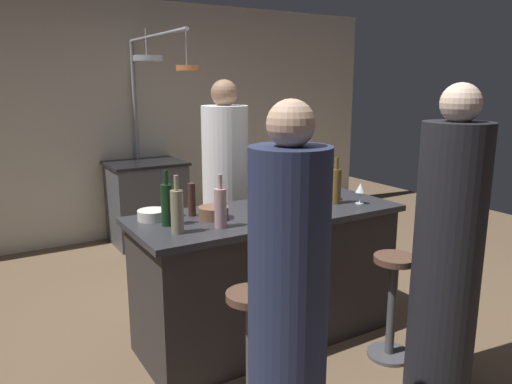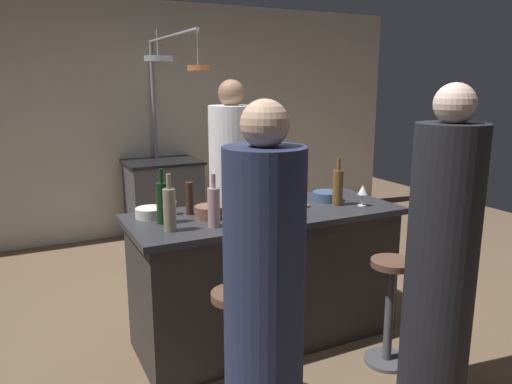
{
  "view_description": "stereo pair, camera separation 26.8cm",
  "coord_description": "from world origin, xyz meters",
  "px_view_note": "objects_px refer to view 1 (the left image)",
  "views": [
    {
      "loc": [
        -1.68,
        -2.63,
        1.73
      ],
      "look_at": [
        0.0,
        0.15,
        1.0
      ],
      "focal_mm": 34.49,
      "sensor_mm": 36.0,
      "label": 1
    },
    {
      "loc": [
        -1.45,
        -2.75,
        1.73
      ],
      "look_at": [
        0.0,
        0.15,
        1.0
      ],
      "focal_mm": 34.49,
      "sensor_mm": 36.0,
      "label": 2
    }
  ],
  "objects_px": {
    "wine_bottle_green": "(287,201)",
    "wine_glass_by_chef": "(173,200)",
    "mixing_bowl_wooden": "(213,213)",
    "mixing_bowl_ceramic": "(152,215)",
    "bar_stool_left": "(251,347)",
    "guest_right": "(447,256)",
    "mixing_bowl_blue": "(324,195)",
    "pepper_mill": "(192,200)",
    "wine_glass_near_right_guest": "(360,189)",
    "wine_bottle_amber": "(336,185)",
    "bar_stool_right": "(392,302)",
    "stove_range": "(147,202)",
    "wine_bottle_white": "(177,211)",
    "wine_bottle_red": "(167,204)",
    "chef": "(226,197)",
    "cutting_board": "(281,205)",
    "wine_bottle_rose": "(220,207)",
    "guest_left": "(288,306)"
  },
  "relations": [
    {
      "from": "wine_bottle_green",
      "to": "wine_glass_by_chef",
      "type": "relative_size",
      "value": 2.09
    },
    {
      "from": "mixing_bowl_wooden",
      "to": "mixing_bowl_ceramic",
      "type": "bearing_deg",
      "value": 152.94
    },
    {
      "from": "mixing_bowl_wooden",
      "to": "bar_stool_left",
      "type": "bearing_deg",
      "value": -99.91
    },
    {
      "from": "guest_right",
      "to": "mixing_bowl_blue",
      "type": "distance_m",
      "value": 1.08
    },
    {
      "from": "bar_stool_left",
      "to": "pepper_mill",
      "type": "bearing_deg",
      "value": 88.07
    },
    {
      "from": "mixing_bowl_ceramic",
      "to": "wine_glass_near_right_guest",
      "type": "bearing_deg",
      "value": -14.6
    },
    {
      "from": "wine_glass_near_right_guest",
      "to": "wine_bottle_amber",
      "type": "bearing_deg",
      "value": 144.4
    },
    {
      "from": "bar_stool_left",
      "to": "bar_stool_right",
      "type": "distance_m",
      "value": 1.03
    },
    {
      "from": "stove_range",
      "to": "wine_glass_near_right_guest",
      "type": "bearing_deg",
      "value": -75.93
    },
    {
      "from": "wine_bottle_white",
      "to": "wine_bottle_red",
      "type": "distance_m",
      "value": 0.17
    },
    {
      "from": "mixing_bowl_wooden",
      "to": "mixing_bowl_blue",
      "type": "relative_size",
      "value": 0.91
    },
    {
      "from": "guest_right",
      "to": "pepper_mill",
      "type": "height_order",
      "value": "guest_right"
    },
    {
      "from": "wine_bottle_amber",
      "to": "wine_glass_near_right_guest",
      "type": "xyz_separation_m",
      "value": [
        0.14,
        -0.1,
        -0.02
      ]
    },
    {
      "from": "wine_bottle_amber",
      "to": "mixing_bowl_ceramic",
      "type": "xyz_separation_m",
      "value": [
        -1.24,
        0.26,
        -0.1
      ]
    },
    {
      "from": "guest_right",
      "to": "wine_bottle_white",
      "type": "distance_m",
      "value": 1.5
    },
    {
      "from": "wine_bottle_white",
      "to": "wine_glass_by_chef",
      "type": "distance_m",
      "value": 0.36
    },
    {
      "from": "chef",
      "to": "bar_stool_right",
      "type": "distance_m",
      "value": 1.57
    },
    {
      "from": "guest_right",
      "to": "cutting_board",
      "type": "relative_size",
      "value": 5.4
    },
    {
      "from": "bar_stool_left",
      "to": "wine_glass_near_right_guest",
      "type": "distance_m",
      "value": 1.39
    },
    {
      "from": "wine_bottle_rose",
      "to": "mixing_bowl_blue",
      "type": "distance_m",
      "value": 1.0
    },
    {
      "from": "guest_right",
      "to": "mixing_bowl_wooden",
      "type": "height_order",
      "value": "guest_right"
    },
    {
      "from": "guest_left",
      "to": "wine_bottle_red",
      "type": "bearing_deg",
      "value": 97.98
    },
    {
      "from": "wine_bottle_amber",
      "to": "mixing_bowl_wooden",
      "type": "relative_size",
      "value": 1.75
    },
    {
      "from": "wine_bottle_amber",
      "to": "bar_stool_left",
      "type": "bearing_deg",
      "value": -151.34
    },
    {
      "from": "guest_left",
      "to": "wine_bottle_white",
      "type": "bearing_deg",
      "value": 100.09
    },
    {
      "from": "guest_right",
      "to": "wine_bottle_rose",
      "type": "distance_m",
      "value": 1.28
    },
    {
      "from": "bar_stool_right",
      "to": "wine_glass_by_chef",
      "type": "height_order",
      "value": "wine_glass_by_chef"
    },
    {
      "from": "chef",
      "to": "mixing_bowl_wooden",
      "type": "relative_size",
      "value": 9.35
    },
    {
      "from": "wine_bottle_white",
      "to": "wine_bottle_green",
      "type": "height_order",
      "value": "wine_bottle_white"
    },
    {
      "from": "pepper_mill",
      "to": "wine_bottle_red",
      "type": "bearing_deg",
      "value": -150.05
    },
    {
      "from": "stove_range",
      "to": "wine_bottle_amber",
      "type": "xyz_separation_m",
      "value": [
        0.52,
        -2.52,
        0.58
      ]
    },
    {
      "from": "chef",
      "to": "wine_glass_near_right_guest",
      "type": "height_order",
      "value": "chef"
    },
    {
      "from": "guest_right",
      "to": "wine_bottle_green",
      "type": "distance_m",
      "value": 0.95
    },
    {
      "from": "chef",
      "to": "wine_bottle_red",
      "type": "bearing_deg",
      "value": -135.23
    },
    {
      "from": "cutting_board",
      "to": "mixing_bowl_blue",
      "type": "relative_size",
      "value": 1.56
    },
    {
      "from": "chef",
      "to": "wine_bottle_white",
      "type": "bearing_deg",
      "value": -129.9
    },
    {
      "from": "pepper_mill",
      "to": "cutting_board",
      "type": "bearing_deg",
      "value": -7.98
    },
    {
      "from": "wine_glass_by_chef",
      "to": "wine_bottle_rose",
      "type": "bearing_deg",
      "value": -69.09
    },
    {
      "from": "stove_range",
      "to": "wine_glass_near_right_guest",
      "type": "xyz_separation_m",
      "value": [
        0.65,
        -2.61,
        0.56
      ]
    },
    {
      "from": "wine_bottle_white",
      "to": "wine_bottle_rose",
      "type": "bearing_deg",
      "value": -5.98
    },
    {
      "from": "guest_right",
      "to": "bar_stool_right",
      "type": "bearing_deg",
      "value": 87.18
    },
    {
      "from": "mixing_bowl_ceramic",
      "to": "pepper_mill",
      "type": "bearing_deg",
      "value": -9.4
    },
    {
      "from": "bar_stool_right",
      "to": "pepper_mill",
      "type": "relative_size",
      "value": 3.24
    },
    {
      "from": "wine_bottle_red",
      "to": "mixing_bowl_ceramic",
      "type": "relative_size",
      "value": 1.84
    },
    {
      "from": "pepper_mill",
      "to": "wine_bottle_amber",
      "type": "relative_size",
      "value": 0.64
    },
    {
      "from": "mixing_bowl_blue",
      "to": "mixing_bowl_ceramic",
      "type": "distance_m",
      "value": 1.25
    },
    {
      "from": "bar_stool_right",
      "to": "wine_bottle_rose",
      "type": "height_order",
      "value": "wine_bottle_rose"
    },
    {
      "from": "stove_range",
      "to": "wine_bottle_white",
      "type": "distance_m",
      "value": 2.74
    },
    {
      "from": "guest_left",
      "to": "guest_right",
      "type": "distance_m",
      "value": 1.05
    },
    {
      "from": "wine_bottle_amber",
      "to": "chef",
      "type": "bearing_deg",
      "value": 113.85
    }
  ]
}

